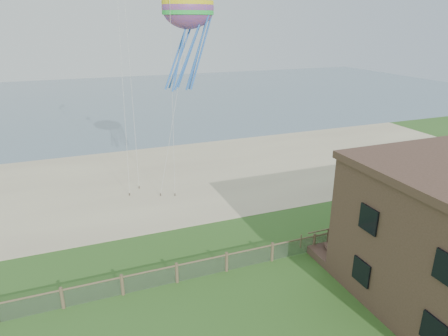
# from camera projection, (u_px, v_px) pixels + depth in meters

# --- Properties ---
(sand_beach) EXTENTS (72.00, 20.00, 0.02)m
(sand_beach) POSITION_uv_depth(u_px,v_px,m) (164.00, 178.00, 37.56)
(sand_beach) COLOR tan
(sand_beach) RESTS_ON ground
(ocean) EXTENTS (160.00, 68.00, 0.02)m
(ocean) POSITION_uv_depth(u_px,v_px,m) (111.00, 100.00, 76.08)
(ocean) COLOR slate
(ocean) RESTS_ON ground
(chainlink_fence) EXTENTS (36.20, 0.20, 1.25)m
(chainlink_fence) POSITION_uv_depth(u_px,v_px,m) (227.00, 263.00, 23.36)
(chainlink_fence) COLOR #4E3B2C
(chainlink_fence) RESTS_ON ground
(motel_deck) EXTENTS (15.00, 2.00, 0.50)m
(motel_deck) POSITION_uv_depth(u_px,v_px,m) (410.00, 235.00, 27.02)
(motel_deck) COLOR #50382D
(motel_deck) RESTS_ON ground
(picnic_table) EXTENTS (2.32, 2.00, 0.83)m
(picnic_table) POSITION_uv_depth(u_px,v_px,m) (340.00, 249.00, 25.01)
(picnic_table) COLOR #50382D
(picnic_table) RESTS_ON ground
(octopus_kite) EXTENTS (4.12, 3.39, 7.35)m
(octopus_kite) POSITION_uv_depth(u_px,v_px,m) (189.00, 37.00, 27.41)
(octopus_kite) COLOR orange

